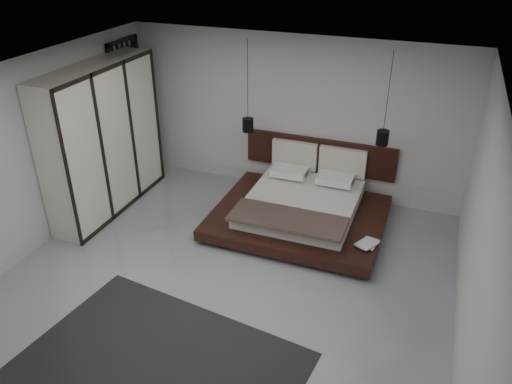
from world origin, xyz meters
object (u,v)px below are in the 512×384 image
at_px(pendant_left, 248,125).
at_px(rug, 155,371).
at_px(lattice_screen, 130,111).
at_px(bed, 302,206).
at_px(pendant_right, 383,137).
at_px(wardrobe, 103,140).

distance_m(pendant_left, rug, 4.29).
height_order(lattice_screen, bed, lattice_screen).
relative_size(bed, pendant_right, 1.88).
xyz_separation_m(lattice_screen, bed, (3.49, -0.54, -1.02)).
distance_m(lattice_screen, wardrobe, 1.22).
distance_m(pendant_left, pendant_right, 2.21).
bearing_deg(pendant_left, wardrobe, -153.35).
relative_size(lattice_screen, wardrobe, 1.04).
xyz_separation_m(bed, pendant_left, (-1.10, 0.41, 1.12)).
distance_m(lattice_screen, bed, 3.68).
height_order(pendant_left, wardrobe, pendant_left).
bearing_deg(pendant_right, lattice_screen, 178.44).
bearing_deg(lattice_screen, pendant_right, -1.56).
relative_size(lattice_screen, rug, 0.85).
distance_m(wardrobe, rug, 4.13).
relative_size(pendant_left, wardrobe, 0.60).
bearing_deg(bed, wardrobe, -168.51).
distance_m(lattice_screen, pendant_left, 2.39).
xyz_separation_m(lattice_screen, wardrobe, (0.25, -1.20, -0.07)).
xyz_separation_m(bed, pendant_right, (1.10, 0.41, 1.21)).
relative_size(pendant_right, wardrobe, 0.57).
distance_m(pendant_left, wardrobe, 2.40).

